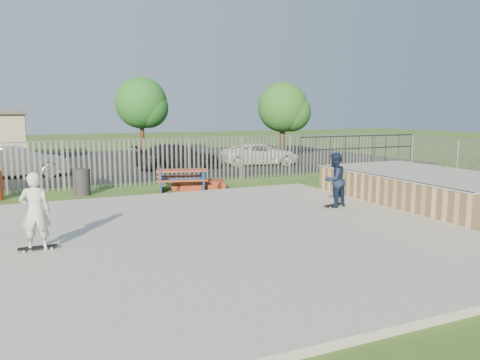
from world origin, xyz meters
name	(u,v)px	position (x,y,z in m)	size (l,w,h in m)	color
ground	(162,243)	(0.00, 0.00, 0.00)	(120.00, 120.00, 0.00)	#33521C
concrete_slab	(162,240)	(0.00, 0.00, 0.07)	(15.00, 12.00, 0.15)	#9A9A95
quarter_pipe	(425,188)	(9.50, 1.04, 0.56)	(5.50, 7.05, 2.19)	tan
fence	(155,176)	(1.00, 4.59, 1.00)	(26.04, 16.02, 2.00)	gray
picnic_table	(182,180)	(2.72, 7.24, 0.43)	(2.35, 2.09, 0.84)	brown
funbox	(198,185)	(3.42, 7.17, 0.18)	(2.02, 1.42, 0.37)	maroon
trash_bin_grey	(82,182)	(-1.07, 7.66, 0.50)	(0.61, 0.61, 1.01)	#28282B
parking_lot	(82,164)	(0.00, 19.00, 0.01)	(40.00, 18.00, 0.02)	black
car_silver	(19,162)	(-3.34, 13.78, 0.77)	(1.59, 4.55, 1.50)	#A3A3A8
car_dark	(178,157)	(4.59, 13.86, 0.72)	(1.95, 4.79, 1.39)	black
car_white	(260,154)	(9.63, 13.89, 0.66)	(2.12, 4.60, 1.28)	white
tree_mid	(141,103)	(4.52, 22.47, 3.75)	(3.61, 3.61, 5.57)	#3F2E19
tree_right	(283,107)	(12.64, 16.63, 3.43)	(3.31, 3.31, 5.11)	#3E2C19
skateboard_a	(334,206)	(5.94, 1.32, 0.19)	(0.82, 0.42, 0.08)	black
skateboard_b	(38,248)	(-2.77, 0.06, 0.19)	(0.80, 0.21, 0.08)	black
skater_navy	(334,180)	(5.94, 1.32, 1.01)	(0.84, 0.65, 1.73)	#121D39
skater_white	(35,211)	(-2.77, 0.06, 1.01)	(0.63, 0.41, 1.73)	silver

